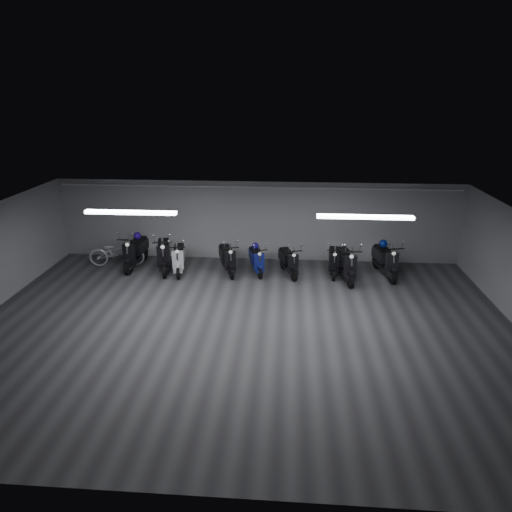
# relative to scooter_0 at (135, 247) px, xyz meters

# --- Properties ---
(floor) EXTENTS (14.00, 10.00, 0.01)m
(floor) POSITION_rel_scooter_0_xyz_m (4.05, -3.89, -0.75)
(floor) COLOR #3C3C3E
(floor) RESTS_ON ground
(ceiling) EXTENTS (14.00, 10.00, 0.01)m
(ceiling) POSITION_rel_scooter_0_xyz_m (4.05, -3.89, 2.06)
(ceiling) COLOR gray
(ceiling) RESTS_ON ground
(back_wall) EXTENTS (14.00, 0.01, 2.80)m
(back_wall) POSITION_rel_scooter_0_xyz_m (4.05, 1.11, 0.66)
(back_wall) COLOR #9A9A9C
(back_wall) RESTS_ON ground
(front_wall) EXTENTS (14.00, 0.01, 2.80)m
(front_wall) POSITION_rel_scooter_0_xyz_m (4.05, -8.90, 0.66)
(front_wall) COLOR #9A9A9C
(front_wall) RESTS_ON ground
(fluor_strip_left) EXTENTS (2.40, 0.18, 0.08)m
(fluor_strip_left) POSITION_rel_scooter_0_xyz_m (1.05, -2.89, 2.00)
(fluor_strip_left) COLOR white
(fluor_strip_left) RESTS_ON ceiling
(fluor_strip_right) EXTENTS (2.40, 0.18, 0.08)m
(fluor_strip_right) POSITION_rel_scooter_0_xyz_m (7.05, -2.89, 2.00)
(fluor_strip_right) COLOR white
(fluor_strip_right) RESTS_ON ceiling
(conduit) EXTENTS (13.60, 0.05, 0.05)m
(conduit) POSITION_rel_scooter_0_xyz_m (4.05, 1.03, 1.88)
(conduit) COLOR white
(conduit) RESTS_ON back_wall
(scooter_0) EXTENTS (0.80, 2.04, 1.49)m
(scooter_0) POSITION_rel_scooter_0_xyz_m (0.00, 0.00, 0.00)
(scooter_0) COLOR black
(scooter_0) RESTS_ON floor
(scooter_1) EXTENTS (1.14, 2.10, 1.49)m
(scooter_1) POSITION_rel_scooter_0_xyz_m (1.02, -0.17, 0.00)
(scooter_1) COLOR black
(scooter_1) RESTS_ON floor
(scooter_2) EXTENTS (0.89, 1.87, 1.34)m
(scooter_2) POSITION_rel_scooter_0_xyz_m (1.57, -0.32, -0.07)
(scooter_2) COLOR silver
(scooter_2) RESTS_ON floor
(scooter_3) EXTENTS (1.15, 1.87, 1.32)m
(scooter_3) POSITION_rel_scooter_0_xyz_m (3.17, -0.24, -0.08)
(scooter_3) COLOR black
(scooter_3) RESTS_ON floor
(scooter_4) EXTENTS (0.96, 1.70, 1.20)m
(scooter_4) POSITION_rel_scooter_0_xyz_m (4.13, -0.16, -0.14)
(scooter_4) COLOR navy
(scooter_4) RESTS_ON floor
(scooter_5) EXTENTS (1.08, 1.76, 1.24)m
(scooter_5) POSITION_rel_scooter_0_xyz_m (5.18, -0.27, -0.12)
(scooter_5) COLOR black
(scooter_5) RESTS_ON floor
(scooter_7) EXTENTS (0.69, 1.73, 1.26)m
(scooter_7) POSITION_rel_scooter_0_xyz_m (6.67, -0.10, -0.11)
(scooter_7) COLOR black
(scooter_7) RESTS_ON floor
(scooter_8) EXTENTS (0.91, 2.01, 1.44)m
(scooter_8) POSITION_rel_scooter_0_xyz_m (7.00, -0.53, -0.02)
(scooter_8) COLOR black
(scooter_8) RESTS_ON floor
(scooter_9) EXTENTS (1.02, 2.00, 1.42)m
(scooter_9) POSITION_rel_scooter_0_xyz_m (8.30, -0.14, -0.03)
(scooter_9) COLOR black
(scooter_9) RESTS_ON floor
(bicycle) EXTENTS (1.93, 0.91, 1.20)m
(bicycle) POSITION_rel_scooter_0_xyz_m (-0.70, 0.09, -0.14)
(bicycle) COLOR silver
(bicycle) RESTS_ON floor
(helmet_0) EXTENTS (0.25, 0.25, 0.25)m
(helmet_0) POSITION_rel_scooter_0_xyz_m (0.02, 0.28, 0.30)
(helmet_0) COLOR #260D90
(helmet_0) RESTS_ON scooter_0
(helmet_1) EXTENTS (0.23, 0.23, 0.23)m
(helmet_1) POSITION_rel_scooter_0_xyz_m (4.07, 0.05, 0.11)
(helmet_1) COLOR #1A0C8B
(helmet_1) RESTS_ON scooter_4
(helmet_2) EXTENTS (0.27, 0.27, 0.27)m
(helmet_2) POSITION_rel_scooter_0_xyz_m (8.25, 0.12, 0.28)
(helmet_2) COLOR navy
(helmet_2) RESTS_ON scooter_9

